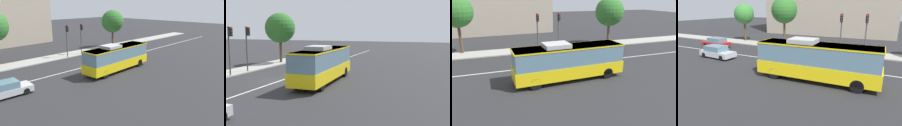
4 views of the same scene
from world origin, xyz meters
The scene contains 8 objects.
ground_plane centered at (0.00, 0.00, 0.00)m, with size 160.00×160.00×0.00m, color #28282B.
sidewalk_kerb centered at (0.00, 7.50, 0.07)m, with size 80.00×3.31×0.14m, color #9E9B93.
lane_centre_line centered at (0.00, 0.00, 0.01)m, with size 76.00×0.16×0.01m, color silver.
transit_bus centered at (0.96, -4.13, 1.81)m, with size 10.09×2.89×3.46m.
sedan_silver centered at (-12.37, -2.38, 0.72)m, with size 4.57×1.99×1.46m.
traffic_light_near_corner centered at (3.36, 6.12, 3.56)m, with size 0.33×0.62×5.20m.
traffic_light_mid_block centered at (0.42, 5.98, 3.56)m, with size 0.34×0.62×5.20m.
street_tree_kerbside_right centered at (11.74, 7.04, 5.04)m, with size 4.27×4.27×7.19m.
Camera 1 is at (-19.15, -22.62, 8.45)m, focal length 35.15 mm.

